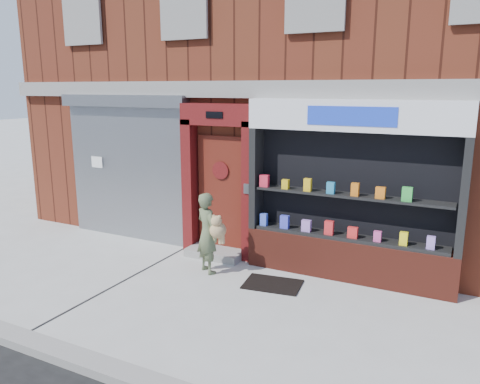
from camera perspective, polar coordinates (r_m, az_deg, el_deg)
The scene contains 8 objects.
ground at distance 7.40m, azimuth -4.54°, elevation -12.88°, with size 80.00×80.00×0.00m, color #9E9E99.
curb at distance 5.88m, azimuth -16.21°, elevation -19.97°, with size 60.00×0.30×0.12m, color gray.
building at distance 12.22m, azimuth 10.51°, elevation 16.24°, with size 12.00×8.16×8.00m.
shutter_bay at distance 10.13m, azimuth -13.60°, elevation 3.95°, with size 3.10×0.30×3.04m.
red_door_bay at distance 8.84m, azimuth -2.58°, elevation 1.35°, with size 1.52×0.58×2.90m.
pharmacy_bay at distance 7.91m, azimuth 13.21°, elevation -0.94°, with size 3.50×0.41×3.00m.
woman at distance 8.14m, azimuth -3.85°, elevation -4.94°, with size 0.68×0.55×1.43m.
doormat at distance 7.88m, azimuth 3.99°, elevation -11.15°, with size 0.92×0.65×0.02m, color black.
Camera 1 is at (3.52, -5.68, 3.18)m, focal length 35.00 mm.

